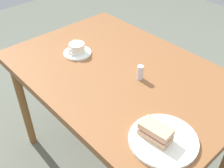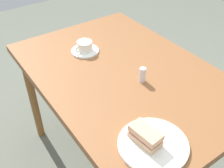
{
  "view_description": "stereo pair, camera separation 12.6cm",
  "coord_description": "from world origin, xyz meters",
  "px_view_note": "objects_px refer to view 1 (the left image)",
  "views": [
    {
      "loc": [
        -0.81,
        0.79,
        1.57
      ],
      "look_at": [
        -0.08,
        0.13,
        0.79
      ],
      "focal_mm": 43.38,
      "sensor_mm": 36.0,
      "label": 1
    },
    {
      "loc": [
        -0.89,
        0.7,
        1.57
      ],
      "look_at": [
        -0.08,
        0.13,
        0.79
      ],
      "focal_mm": 43.38,
      "sensor_mm": 36.0,
      "label": 2
    }
  ],
  "objects_px": {
    "sandwich_front": "(156,132)",
    "coffee_saucer": "(77,53)",
    "sandwich_plate": "(163,140)",
    "dining_table": "(121,83)",
    "coffee_cup": "(77,48)",
    "spoon": "(75,45)",
    "salt_shaker": "(140,73)"
  },
  "relations": [
    {
      "from": "salt_shaker",
      "to": "coffee_saucer",
      "type": "bearing_deg",
      "value": 12.81
    },
    {
      "from": "sandwich_plate",
      "to": "coffee_saucer",
      "type": "distance_m",
      "value": 0.74
    },
    {
      "from": "spoon",
      "to": "salt_shaker",
      "type": "relative_size",
      "value": 1.21
    },
    {
      "from": "sandwich_front",
      "to": "sandwich_plate",
      "type": "bearing_deg",
      "value": -144.67
    },
    {
      "from": "sandwich_plate",
      "to": "coffee_saucer",
      "type": "height_order",
      "value": "sandwich_plate"
    },
    {
      "from": "sandwich_front",
      "to": "coffee_saucer",
      "type": "height_order",
      "value": "sandwich_front"
    },
    {
      "from": "coffee_saucer",
      "to": "coffee_cup",
      "type": "height_order",
      "value": "coffee_cup"
    },
    {
      "from": "coffee_cup",
      "to": "spoon",
      "type": "xyz_separation_m",
      "value": [
        0.07,
        -0.04,
        -0.03
      ]
    },
    {
      "from": "dining_table",
      "to": "coffee_cup",
      "type": "xyz_separation_m",
      "value": [
        0.28,
        0.07,
        0.12
      ]
    },
    {
      "from": "dining_table",
      "to": "spoon",
      "type": "xyz_separation_m",
      "value": [
        0.35,
        0.03,
        0.09
      ]
    },
    {
      "from": "sandwich_front",
      "to": "spoon",
      "type": "relative_size",
      "value": 1.41
    },
    {
      "from": "coffee_cup",
      "to": "salt_shaker",
      "type": "distance_m",
      "value": 0.41
    },
    {
      "from": "coffee_saucer",
      "to": "spoon",
      "type": "distance_m",
      "value": 0.08
    },
    {
      "from": "sandwich_plate",
      "to": "sandwich_front",
      "type": "height_order",
      "value": "sandwich_front"
    },
    {
      "from": "sandwich_plate",
      "to": "coffee_cup",
      "type": "height_order",
      "value": "coffee_cup"
    },
    {
      "from": "dining_table",
      "to": "spoon",
      "type": "height_order",
      "value": "spoon"
    },
    {
      "from": "sandwich_plate",
      "to": "sandwich_front",
      "type": "distance_m",
      "value": 0.05
    },
    {
      "from": "spoon",
      "to": "salt_shaker",
      "type": "xyz_separation_m",
      "value": [
        -0.47,
        -0.05,
        0.03
      ]
    },
    {
      "from": "sandwich_front",
      "to": "salt_shaker",
      "type": "relative_size",
      "value": 1.71
    },
    {
      "from": "sandwich_plate",
      "to": "salt_shaker",
      "type": "distance_m",
      "value": 0.4
    },
    {
      "from": "sandwich_plate",
      "to": "salt_shaker",
      "type": "height_order",
      "value": "salt_shaker"
    },
    {
      "from": "dining_table",
      "to": "coffee_saucer",
      "type": "distance_m",
      "value": 0.3
    },
    {
      "from": "dining_table",
      "to": "sandwich_plate",
      "type": "distance_m",
      "value": 0.49
    },
    {
      "from": "sandwich_plate",
      "to": "sandwich_front",
      "type": "xyz_separation_m",
      "value": [
        0.03,
        0.02,
        0.04
      ]
    },
    {
      "from": "sandwich_front",
      "to": "coffee_saucer",
      "type": "relative_size",
      "value": 0.83
    },
    {
      "from": "sandwich_plate",
      "to": "spoon",
      "type": "bearing_deg",
      "value": -11.93
    },
    {
      "from": "sandwich_front",
      "to": "coffee_cup",
      "type": "bearing_deg",
      "value": -11.96
    },
    {
      "from": "sandwich_plate",
      "to": "coffee_cup",
      "type": "relative_size",
      "value": 2.4
    },
    {
      "from": "sandwich_plate",
      "to": "salt_shaker",
      "type": "relative_size",
      "value": 3.51
    },
    {
      "from": "coffee_saucer",
      "to": "salt_shaker",
      "type": "xyz_separation_m",
      "value": [
        -0.4,
        -0.09,
        0.03
      ]
    },
    {
      "from": "coffee_cup",
      "to": "spoon",
      "type": "relative_size",
      "value": 1.21
    },
    {
      "from": "sandwich_front",
      "to": "coffee_saucer",
      "type": "distance_m",
      "value": 0.72
    }
  ]
}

